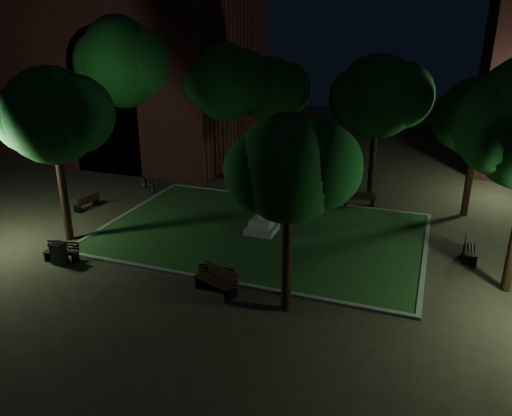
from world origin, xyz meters
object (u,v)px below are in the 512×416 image
Objects in this scene: bench_near_left at (217,281)px; bench_left_side at (87,203)px; bench_right_side at (469,250)px; trash_bin at (59,253)px; bench_west_near at (62,252)px; monument at (262,215)px; bench_near_right at (215,279)px; bench_far_side at (359,199)px; bicycle at (148,183)px.

bench_left_side is (-10.37, 5.69, -0.09)m from bench_near_left.
bench_left_side is at bearing 93.89° from bench_right_side.
bench_near_left is at bearing 1.15° from trash_bin.
bench_right_side reaches higher than bench_west_near.
monument reaches higher than bench_right_side.
monument is 3.37× the size of trash_bin.
bench_near_right is 0.97× the size of bench_right_side.
trash_bin is at bearing 38.32° from bench_left_side.
trash_bin is (-7.09, -0.43, 0.09)m from bench_near_right.
bench_left_side is 6.59m from trash_bin.
bench_near_right is at bearing 125.01° from bench_right_side.
trash_bin reaches higher than bench_left_side.
trash_bin is at bearing 29.39° from bench_far_side.
bench_far_side is at bearing 122.09° from bench_left_side.
bench_right_side is 7.29m from bench_far_side.
bench_near_left reaches higher than bench_near_right.
bench_west_near is 1.63× the size of trash_bin.
monument is 1.76× the size of bicycle.
monument is 6.61m from bench_far_side.
bench_left_side is at bearing 117.69° from trash_bin.
bicycle reaches higher than bench_near_right.
bench_near_right is at bearing -89.61° from monument.
bench_right_side is 1.68× the size of trash_bin.
bench_near_right is 0.99× the size of bench_left_side.
bench_near_left reaches higher than bench_far_side.
bicycle is (-1.53, 9.51, 0.09)m from bench_west_near.
monument reaches higher than bench_far_side.
monument is 9.15m from bench_west_near.
bench_left_side is at bearing 108.83° from bench_west_near.
bench_right_side is at bearing 11.38° from bench_west_near.
bench_right_side reaches higher than bench_left_side.
bench_left_side is 0.86× the size of bicycle.
monument is at bearing 114.13° from bench_near_left.
monument reaches higher than bench_west_near.
bench_far_side reaches higher than bench_left_side.
bench_left_side is 0.86× the size of bench_far_side.
bench_far_side is (13.97, 5.49, 0.06)m from bench_left_side.
bicycle is at bearing 156.12° from monument.
bench_near_right is at bearing 148.03° from bench_near_left.
bicycle reaches higher than bench_right_side.
bench_far_side is 1.91× the size of trash_bin.
monument is 2.08× the size of bench_near_right.
bench_near_left is 1.06× the size of bicycle.
bench_west_near is at bearing 28.26° from bench_far_side.
bicycle is at bearing 154.43° from bench_near_left.
monument reaches higher than bench_near_left.
bicycle is at bearing 81.50° from bench_right_side.
bench_near_left is at bearing 126.84° from bench_right_side.
bench_right_side is 18.38m from bicycle.
bench_near_left is 1.06× the size of bench_far_side.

